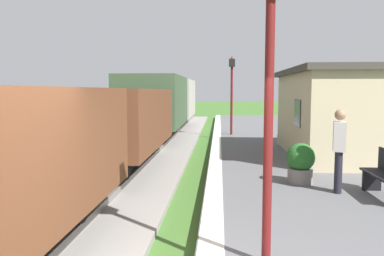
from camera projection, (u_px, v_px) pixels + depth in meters
The scene contains 7 objects.
freight_train at pixel (144, 111), 14.96m from camera, with size 2.50×26.00×2.72m.
station_hut at pixel (342, 112), 12.44m from camera, with size 3.50×5.80×2.78m.
bench_down_platform at pixel (296, 128), 16.70m from camera, with size 0.42×1.50×0.91m.
person_waiting at pixel (339, 147), 7.95m from camera, with size 0.32×0.43×1.71m.
potted_planter at pixel (301, 163), 8.78m from camera, with size 0.64×0.64×0.92m.
lamp_post_near at pixel (270, 50), 4.50m from camera, with size 0.28×0.28×3.70m.
lamp_post_far at pixel (232, 81), 18.36m from camera, with size 0.28×0.28×3.70m.
Camera 1 is at (0.50, -3.28, 2.34)m, focal length 36.52 mm.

